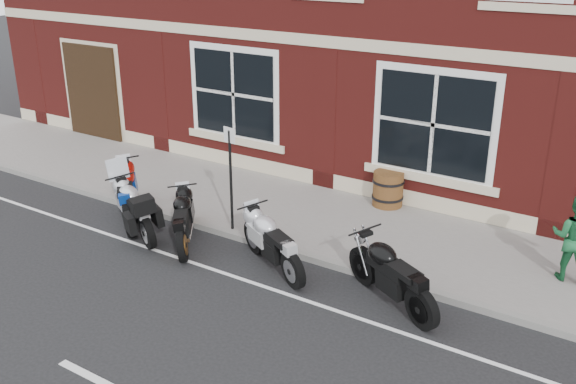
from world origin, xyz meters
name	(u,v)px	position (x,y,z in m)	size (l,w,h in m)	color
ground	(240,286)	(0.00, 0.00, 0.00)	(80.00, 80.00, 0.00)	black
sidewalk	(328,221)	(0.00, 3.00, 0.06)	(30.00, 3.00, 0.12)	slate
kerb	(286,251)	(0.00, 1.42, 0.06)	(30.00, 0.16, 0.12)	slate
moto_touring_silver	(136,206)	(-2.98, 0.60, 0.56)	(1.92, 1.10, 1.38)	black
moto_sport_red	(130,192)	(-3.56, 1.03, 0.60)	(1.73, 1.73, 1.04)	black
moto_sport_black	(186,218)	(-1.83, 0.78, 0.52)	(1.30, 1.67, 0.90)	black
moto_sport_silver	(273,240)	(0.11, 0.84, 0.54)	(1.90, 1.11, 0.94)	black
moto_naked_black	(392,271)	(2.33, 0.89, 0.56)	(1.98, 1.17, 0.98)	black
pedestrian_right	(574,238)	(4.58, 3.03, 0.87)	(0.73, 0.57, 1.51)	#1A5E33
barrel_planter	(388,189)	(0.70, 4.30, 0.49)	(0.67, 0.67, 0.74)	#573717
parking_sign	(231,172)	(-1.34, 1.55, 1.31)	(0.29, 0.07, 2.05)	black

